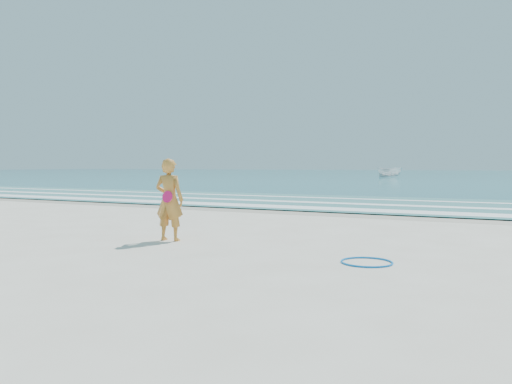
% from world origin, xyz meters
% --- Properties ---
extents(ground, '(400.00, 400.00, 0.00)m').
position_xyz_m(ground, '(0.00, 0.00, 0.00)').
color(ground, silver).
rests_on(ground, ground).
extents(wet_sand, '(400.00, 2.40, 0.00)m').
position_xyz_m(wet_sand, '(0.00, 9.00, 0.00)').
color(wet_sand, '#B2A893').
rests_on(wet_sand, ground).
extents(ocean, '(400.00, 190.00, 0.04)m').
position_xyz_m(ocean, '(0.00, 105.00, 0.02)').
color(ocean, '#19727F').
rests_on(ocean, ground).
extents(shallow, '(400.00, 10.00, 0.01)m').
position_xyz_m(shallow, '(0.00, 14.00, 0.04)').
color(shallow, '#59B7AD').
rests_on(shallow, ocean).
extents(foam_near, '(400.00, 1.40, 0.01)m').
position_xyz_m(foam_near, '(0.00, 10.30, 0.05)').
color(foam_near, white).
rests_on(foam_near, shallow).
extents(foam_mid, '(400.00, 0.90, 0.01)m').
position_xyz_m(foam_mid, '(0.00, 13.20, 0.05)').
color(foam_mid, white).
rests_on(foam_mid, shallow).
extents(foam_far, '(400.00, 0.60, 0.01)m').
position_xyz_m(foam_far, '(0.00, 16.50, 0.05)').
color(foam_far, white).
rests_on(foam_far, shallow).
extents(hoop, '(1.10, 1.10, 0.03)m').
position_xyz_m(hoop, '(4.83, 0.32, 0.02)').
color(hoop, blue).
rests_on(hoop, ground).
extents(boat, '(4.40, 2.74, 1.59)m').
position_xyz_m(boat, '(-9.16, 68.20, 0.84)').
color(boat, white).
rests_on(boat, ocean).
extents(woman, '(0.75, 0.55, 1.90)m').
position_xyz_m(woman, '(0.07, 0.89, 0.95)').
color(woman, orange).
rests_on(woman, ground).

